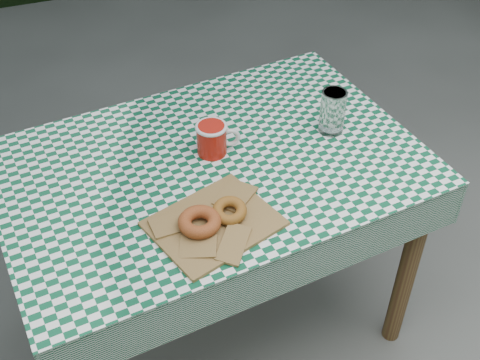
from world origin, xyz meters
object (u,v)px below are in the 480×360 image
Objects in this scene: coffee_mug at (212,139)px; drinking_glass at (333,112)px; table at (215,252)px; paper_bag at (214,223)px.

drinking_glass reaches higher than coffee_mug.
drinking_glass is at bearing -3.48° from table.
drinking_glass is (0.39, 0.02, 0.45)m from table.
coffee_mug is 0.37m from drinking_glass.
drinking_glass is (0.46, 0.26, 0.06)m from paper_bag.
table is 0.43m from coffee_mug.
paper_bag is 2.22× the size of drinking_glass.
coffee_mug reaches higher than table.
table is 8.62× the size of drinking_glass.
coffee_mug is (0.02, 0.04, 0.43)m from table.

